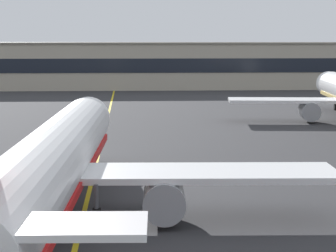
# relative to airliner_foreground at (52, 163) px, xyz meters

# --- Properties ---
(taxiway_centreline) EXTENTS (0.73, 180.00, 0.01)m
(taxiway_centreline) POSITION_rel_airliner_foreground_xyz_m (1.59, 21.62, -3.37)
(taxiway_centreline) COLOR yellow
(taxiway_centreline) RESTS_ON ground
(airliner_foreground) EXTENTS (32.18, 41.50, 11.65)m
(airliner_foreground) POSITION_rel_airliner_foreground_xyz_m (0.00, 0.00, 0.00)
(airliner_foreground) COLOR white
(airliner_foreground) RESTS_ON ground
(safety_cone_by_nose_gear) EXTENTS (0.44, 0.44, 0.55)m
(safety_cone_by_nose_gear) POSITION_rel_airliner_foreground_xyz_m (0.24, 16.67, -3.11)
(safety_cone_by_nose_gear) COLOR orange
(safety_cone_by_nose_gear) RESTS_ON ground
(terminal_building) EXTENTS (155.14, 12.40, 9.48)m
(terminal_building) POSITION_rel_airliner_foreground_xyz_m (4.34, 103.03, 1.38)
(terminal_building) COLOR #B2A893
(terminal_building) RESTS_ON ground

